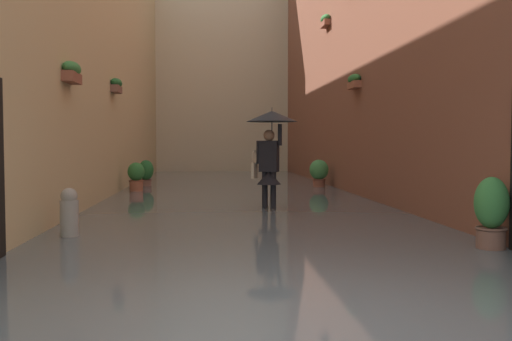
{
  "coord_description": "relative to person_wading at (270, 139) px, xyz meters",
  "views": [
    {
      "loc": [
        0.68,
        4.03,
        1.43
      ],
      "look_at": [
        -0.23,
        -6.62,
        0.92
      ],
      "focal_mm": 39.44,
      "sensor_mm": 36.0,
      "label": 1
    }
  ],
  "objects": [
    {
      "name": "ground_plane",
      "position": [
        0.59,
        -3.99,
        -1.54
      ],
      "size": [
        60.0,
        60.0,
        0.0
      ],
      "primitive_type": "plane",
      "color": "gray"
    },
    {
      "name": "flood_water",
      "position": [
        0.59,
        -3.99,
        -1.48
      ],
      "size": [
        7.08,
        28.84,
        0.11
      ],
      "primitive_type": "cube",
      "color": "#515B60",
      "rests_on": "ground_plane"
    },
    {
      "name": "building_facade_left",
      "position": [
        -3.45,
        -3.98,
        3.39
      ],
      "size": [
        2.04,
        26.84,
        9.85
      ],
      "color": "brown",
      "rests_on": "ground_plane"
    },
    {
      "name": "building_facade_right",
      "position": [
        4.63,
        -3.98,
        2.94
      ],
      "size": [
        2.04,
        26.84,
        8.96
      ],
      "color": "tan",
      "rests_on": "ground_plane"
    },
    {
      "name": "building_facade_far",
      "position": [
        0.59,
        -16.31,
        4.07
      ],
      "size": [
        9.88,
        1.8,
        11.22
      ],
      "primitive_type": "cube",
      "color": "beige",
      "rests_on": "ground_plane"
    },
    {
      "name": "person_wading",
      "position": [
        0.0,
        0.0,
        0.0
      ],
      "size": [
        1.05,
        1.05,
        2.17
      ],
      "color": "black",
      "rests_on": "ground_plane"
    },
    {
      "name": "potted_plant_near_left",
      "position": [
        -2.29,
        4.69,
        -1.0
      ],
      "size": [
        0.43,
        0.43,
        1.02
      ],
      "color": "brown",
      "rests_on": "ground_plane"
    },
    {
      "name": "potted_plant_far_right",
      "position": [
        3.29,
        -4.42,
        -1.04
      ],
      "size": [
        0.47,
        0.47,
        0.91
      ],
      "color": "#9E563D",
      "rests_on": "ground_plane"
    },
    {
      "name": "potted_plant_mid_left",
      "position": [
        -2.11,
        -5.52,
        -0.99
      ],
      "size": [
        0.58,
        0.58,
        0.94
      ],
      "color": "brown",
      "rests_on": "ground_plane"
    },
    {
      "name": "potted_plant_mid_right",
      "position": [
        3.22,
        -6.3,
        -1.02
      ],
      "size": [
        0.47,
        0.47,
        0.92
      ],
      "color": "brown",
      "rests_on": "ground_plane"
    },
    {
      "name": "mooring_bollard",
      "position": [
        3.26,
        3.29,
        -1.14
      ],
      "size": [
        0.26,
        0.26,
        0.8
      ],
      "color": "gray",
      "rests_on": "ground_plane"
    }
  ]
}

